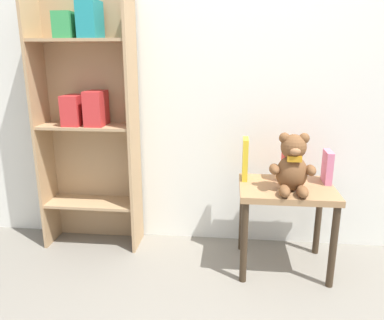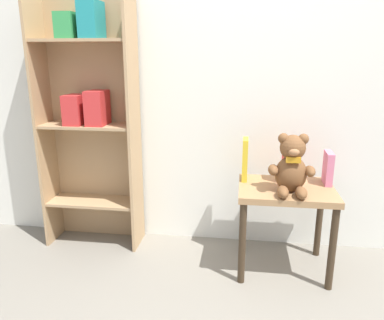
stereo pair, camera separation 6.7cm
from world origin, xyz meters
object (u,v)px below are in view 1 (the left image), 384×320
book_standing_red (285,159)px  book_standing_pink (327,167)px  display_table (285,200)px  book_standing_yellow (245,159)px  teddy_bear (292,165)px  bookshelf_side (88,110)px

book_standing_red → book_standing_pink: book_standing_red is taller
display_table → book_standing_yellow: 0.34m
display_table → book_standing_pink: size_ratio=2.83×
teddy_bear → book_standing_yellow: bearing=142.7°
display_table → teddy_bear: size_ratio=1.65×
teddy_bear → display_table: bearing=96.6°
display_table → book_standing_yellow: size_ratio=2.14×
teddy_bear → book_standing_pink: 0.30m
book_standing_yellow → book_standing_red: book_standing_red is taller
bookshelf_side → display_table: 1.35m
display_table → bookshelf_side: bearing=170.2°
book_standing_pink → book_standing_red: bearing=179.5°
bookshelf_side → display_table: (1.24, -0.22, -0.48)m
book_standing_yellow → display_table: bearing=-23.5°
bookshelf_side → display_table: bookshelf_side is taller
teddy_bear → book_standing_red: bearing=93.0°
teddy_bear → book_standing_yellow: teddy_bear is taller
book_standing_red → book_standing_yellow: bearing=177.8°
display_table → book_standing_red: size_ratio=2.03×
display_table → teddy_bear: bearing=-83.4°
bookshelf_side → teddy_bear: 1.31m
bookshelf_side → teddy_bear: bookshelf_side is taller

